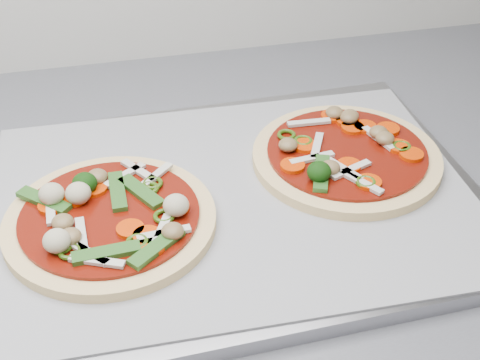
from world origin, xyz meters
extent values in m
cube|color=#95959A|center=(0.34, 1.25, 0.91)|extent=(0.49, 0.37, 0.02)
cube|color=gray|center=(0.34, 1.25, 0.92)|extent=(0.47, 0.35, 0.00)
cylinder|color=#EDCF86|center=(0.21, 1.23, 0.92)|extent=(0.25, 0.25, 0.01)
cylinder|color=maroon|center=(0.21, 1.23, 0.93)|extent=(0.21, 0.21, 0.00)
cube|color=beige|center=(0.26, 1.19, 0.93)|extent=(0.03, 0.05, 0.00)
cube|color=beige|center=(0.16, 1.25, 0.93)|extent=(0.01, 0.05, 0.00)
ellipsoid|color=beige|center=(0.16, 1.26, 0.94)|extent=(0.03, 0.03, 0.02)
torus|color=#2F500E|center=(0.26, 1.21, 0.93)|extent=(0.02, 0.02, 0.00)
ellipsoid|color=beige|center=(0.19, 1.25, 0.94)|extent=(0.03, 0.03, 0.02)
cylinder|color=#E84200|center=(0.28, 1.22, 0.93)|extent=(0.03, 0.03, 0.00)
torus|color=#2F500E|center=(0.23, 1.18, 0.93)|extent=(0.03, 0.03, 0.00)
cube|color=#2D5A21|center=(0.25, 1.25, 0.93)|extent=(0.04, 0.06, 0.00)
ellipsoid|color=olive|center=(0.18, 1.20, 0.94)|extent=(0.02, 0.02, 0.01)
cube|color=beige|center=(0.19, 1.18, 0.93)|extent=(0.04, 0.04, 0.00)
cube|color=beige|center=(0.26, 1.19, 0.93)|extent=(0.05, 0.01, 0.00)
cube|color=#2D5A21|center=(0.22, 1.26, 0.93)|extent=(0.01, 0.06, 0.00)
cylinder|color=#E84200|center=(0.18, 1.26, 0.93)|extent=(0.03, 0.03, 0.00)
cube|color=beige|center=(0.26, 1.27, 0.93)|extent=(0.04, 0.04, 0.00)
ellipsoid|color=beige|center=(0.17, 1.19, 0.94)|extent=(0.03, 0.03, 0.02)
cylinder|color=#E84200|center=(0.20, 1.27, 0.93)|extent=(0.03, 0.03, 0.00)
cube|color=beige|center=(0.20, 1.17, 0.93)|extent=(0.05, 0.03, 0.00)
ellipsoid|color=olive|center=(0.27, 1.18, 0.94)|extent=(0.03, 0.03, 0.01)
ellipsoid|color=olive|center=(0.17, 1.22, 0.94)|extent=(0.02, 0.02, 0.01)
cylinder|color=#E84200|center=(0.23, 1.20, 0.93)|extent=(0.03, 0.03, 0.00)
torus|color=#2F500E|center=(0.18, 1.18, 0.93)|extent=(0.03, 0.03, 0.00)
torus|color=#2F500E|center=(0.25, 1.26, 0.93)|extent=(0.03, 0.03, 0.00)
cylinder|color=#E84200|center=(0.24, 1.19, 0.93)|extent=(0.03, 0.03, 0.00)
cube|color=#2D5A21|center=(0.25, 1.17, 0.93)|extent=(0.05, 0.05, 0.00)
ellipsoid|color=olive|center=(0.21, 1.28, 0.94)|extent=(0.03, 0.03, 0.01)
cube|color=#2D5A21|center=(0.21, 1.17, 0.93)|extent=(0.06, 0.02, 0.00)
cylinder|color=#E84200|center=(0.16, 1.25, 0.93)|extent=(0.04, 0.04, 0.00)
ellipsoid|color=beige|center=(0.27, 1.21, 0.94)|extent=(0.03, 0.03, 0.02)
cube|color=beige|center=(0.23, 1.28, 0.93)|extent=(0.04, 0.03, 0.00)
ellipsoid|color=olive|center=(0.19, 1.26, 0.94)|extent=(0.03, 0.03, 0.01)
torus|color=#2F500E|center=(0.26, 1.26, 0.93)|extent=(0.03, 0.03, 0.00)
cylinder|color=#E84200|center=(0.25, 1.17, 0.93)|extent=(0.04, 0.04, 0.00)
cube|color=#2D5A21|center=(0.16, 1.26, 0.93)|extent=(0.05, 0.05, 0.00)
torus|color=#2F500E|center=(0.17, 1.19, 0.93)|extent=(0.03, 0.03, 0.00)
cube|color=beige|center=(0.19, 1.20, 0.93)|extent=(0.01, 0.05, 0.00)
ellipsoid|color=#133A0D|center=(0.20, 1.27, 0.94)|extent=(0.03, 0.03, 0.02)
cube|color=beige|center=(0.25, 1.29, 0.93)|extent=(0.03, 0.04, 0.00)
cylinder|color=#EDCF86|center=(0.46, 1.28, 0.92)|extent=(0.26, 0.26, 0.01)
cylinder|color=maroon|center=(0.46, 1.28, 0.93)|extent=(0.22, 0.22, 0.00)
cylinder|color=#E84200|center=(0.48, 1.33, 0.93)|extent=(0.03, 0.03, 0.00)
cylinder|color=#E84200|center=(0.52, 1.27, 0.93)|extent=(0.03, 0.03, 0.00)
cylinder|color=#E84200|center=(0.45, 1.25, 0.93)|extent=(0.03, 0.03, 0.00)
cube|color=beige|center=(0.50, 1.29, 0.93)|extent=(0.02, 0.05, 0.00)
cylinder|color=#E84200|center=(0.52, 1.25, 0.93)|extent=(0.03, 0.03, 0.00)
ellipsoid|color=olive|center=(0.40, 1.29, 0.94)|extent=(0.03, 0.03, 0.01)
ellipsoid|color=#133A0D|center=(0.42, 1.23, 0.94)|extent=(0.03, 0.03, 0.02)
cube|color=#2D5A21|center=(0.42, 1.24, 0.93)|extent=(0.03, 0.06, 0.00)
cylinder|color=#E84200|center=(0.40, 1.26, 0.93)|extent=(0.03, 0.03, 0.00)
cube|color=beige|center=(0.44, 1.33, 0.93)|extent=(0.05, 0.01, 0.00)
ellipsoid|color=olive|center=(0.49, 1.33, 0.94)|extent=(0.03, 0.03, 0.01)
ellipsoid|color=olive|center=(0.47, 1.34, 0.94)|extent=(0.02, 0.02, 0.01)
ellipsoid|color=olive|center=(0.48, 1.33, 0.94)|extent=(0.02, 0.02, 0.01)
cylinder|color=#E84200|center=(0.46, 1.22, 0.93)|extent=(0.03, 0.03, 0.00)
ellipsoid|color=olive|center=(0.43, 1.24, 0.94)|extent=(0.02, 0.02, 0.01)
cylinder|color=#E84200|center=(0.48, 1.31, 0.93)|extent=(0.04, 0.04, 0.00)
ellipsoid|color=olive|center=(0.50, 1.29, 0.94)|extent=(0.02, 0.02, 0.01)
cylinder|color=#E84200|center=(0.47, 1.34, 0.93)|extent=(0.03, 0.03, 0.00)
torus|color=#2F500E|center=(0.51, 1.29, 0.93)|extent=(0.03, 0.03, 0.00)
cylinder|color=#E84200|center=(0.50, 1.31, 0.93)|extent=(0.03, 0.03, 0.00)
cube|color=beige|center=(0.42, 1.27, 0.93)|extent=(0.05, 0.01, 0.00)
torus|color=#2F500E|center=(0.52, 1.27, 0.93)|extent=(0.03, 0.03, 0.00)
cube|color=beige|center=(0.46, 1.22, 0.93)|extent=(0.03, 0.05, 0.00)
cube|color=beige|center=(0.45, 1.24, 0.93)|extent=(0.05, 0.02, 0.00)
ellipsoid|color=olive|center=(0.51, 1.28, 0.94)|extent=(0.02, 0.02, 0.01)
cylinder|color=#E84200|center=(0.52, 1.30, 0.93)|extent=(0.03, 0.03, 0.00)
cube|color=beige|center=(0.45, 1.24, 0.93)|extent=(0.03, 0.05, 0.00)
torus|color=#2F500E|center=(0.46, 1.22, 0.93)|extent=(0.03, 0.03, 0.00)
torus|color=#2F500E|center=(0.41, 1.31, 0.93)|extent=(0.02, 0.02, 0.00)
torus|color=#2F500E|center=(0.42, 1.30, 0.93)|extent=(0.03, 0.03, 0.00)
cube|color=beige|center=(0.43, 1.29, 0.93)|extent=(0.03, 0.05, 0.00)
cylinder|color=#E84200|center=(0.42, 1.29, 0.93)|extent=(0.04, 0.04, 0.00)
camera|label=1|loc=(0.22, 0.74, 1.32)|focal=50.00mm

